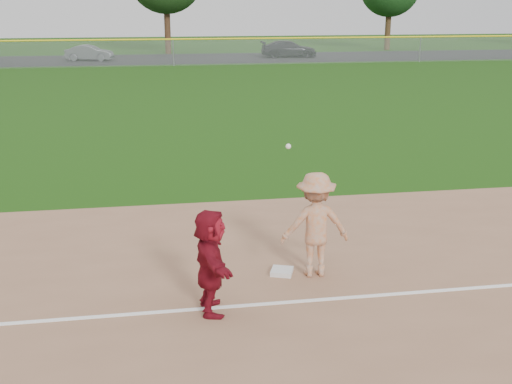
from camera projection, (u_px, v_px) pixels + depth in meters
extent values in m
plane|color=#1B460D|center=(270.00, 284.00, 11.59)|extent=(160.00, 160.00, 0.00)
cube|color=white|center=(278.00, 303.00, 10.83)|extent=(60.00, 0.10, 0.01)
cube|color=black|center=(171.00, 59.00, 55.02)|extent=(120.00, 10.00, 0.01)
cube|color=silver|center=(282.00, 271.00, 11.98)|extent=(0.50, 0.50, 0.09)
imported|color=maroon|center=(210.00, 261.00, 10.31)|extent=(0.55, 1.64, 1.76)
imported|color=#515358|center=(89.00, 53.00, 53.16)|extent=(4.05, 2.09, 1.27)
imported|color=black|center=(289.00, 49.00, 56.37)|extent=(5.02, 2.30, 1.42)
imported|color=#A0A1A3|center=(315.00, 225.00, 11.70)|extent=(1.28, 0.75, 1.96)
sphere|color=white|center=(288.00, 146.00, 10.91)|extent=(0.09, 0.09, 0.09)
plane|color=#999EA0|center=(173.00, 53.00, 49.07)|extent=(110.00, 0.00, 110.00)
cylinder|color=yellow|center=(173.00, 39.00, 48.78)|extent=(110.00, 0.12, 0.12)
cylinder|color=gray|center=(173.00, 53.00, 49.07)|extent=(0.08, 0.08, 2.00)
cylinder|color=gray|center=(420.00, 49.00, 52.22)|extent=(0.08, 0.08, 2.00)
cylinder|color=#3A2415|center=(168.00, 31.00, 59.63)|extent=(0.56, 0.56, 4.10)
cylinder|color=#3B2915|center=(388.00, 31.00, 64.39)|extent=(0.56, 0.56, 3.64)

